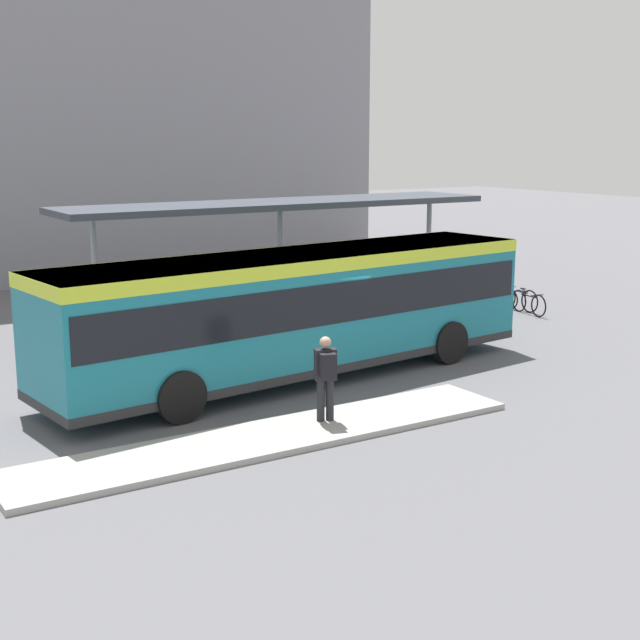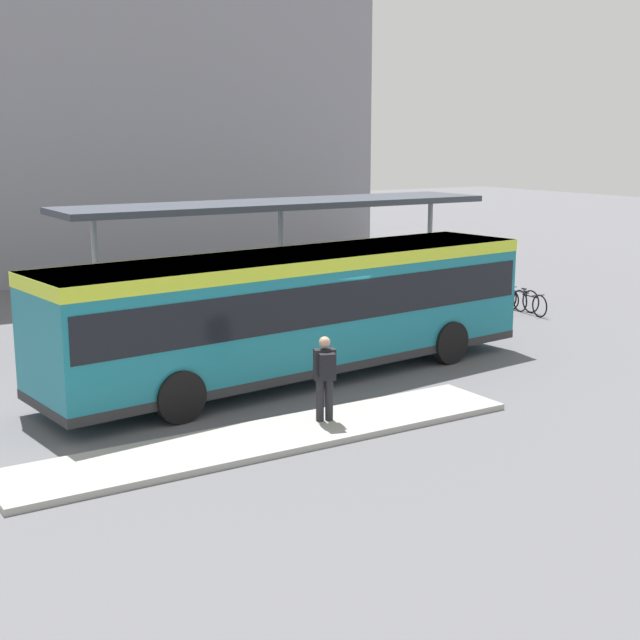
{
  "view_description": "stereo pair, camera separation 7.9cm",
  "coord_description": "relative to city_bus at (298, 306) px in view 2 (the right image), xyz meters",
  "views": [
    {
      "loc": [
        -10.37,
        -17.42,
        5.58
      ],
      "look_at": [
        0.62,
        0.0,
        1.33
      ],
      "focal_mm": 50.0,
      "sensor_mm": 36.0,
      "label": 1
    },
    {
      "loc": [
        -10.3,
        -17.46,
        5.58
      ],
      "look_at": [
        0.62,
        0.0,
        1.33
      ],
      "focal_mm": 50.0,
      "sensor_mm": 36.0,
      "label": 2
    }
  ],
  "objects": [
    {
      "name": "station_building",
      "position": [
        1.77,
        24.31,
        6.79
      ],
      "size": [
        23.56,
        15.98,
        17.07
      ],
      "color": "gray",
      "rests_on": "ground_plane"
    },
    {
      "name": "potted_planter_near_shelter",
      "position": [
        8.3,
        2.87,
        -1.14
      ],
      "size": [
        0.8,
        0.8,
        1.17
      ],
      "color": "slate",
      "rests_on": "ground_plane"
    },
    {
      "name": "bicycle_blue",
      "position": [
        10.43,
        3.37,
        -1.36
      ],
      "size": [
        0.48,
        1.77,
        0.76
      ],
      "rotation": [
        0.0,
        0.0,
        1.56
      ],
      "color": "black",
      "rests_on": "ground_plane"
    },
    {
      "name": "bicycle_black",
      "position": [
        10.19,
        2.68,
        -1.37
      ],
      "size": [
        0.48,
        1.71,
        0.74
      ],
      "rotation": [
        0.0,
        0.0,
        -1.69
      ],
      "color": "black",
      "rests_on": "ground_plane"
    },
    {
      "name": "bicycle_yellow",
      "position": [
        10.24,
        4.07,
        -1.39
      ],
      "size": [
        0.48,
        1.6,
        0.69
      ],
      "rotation": [
        0.0,
        0.0,
        1.65
      ],
      "color": "black",
      "rests_on": "ground_plane"
    },
    {
      "name": "city_bus",
      "position": [
        0.0,
        0.0,
        0.0
      ],
      "size": [
        12.58,
        3.88,
        2.96
      ],
      "rotation": [
        0.0,
        0.0,
        0.11
      ],
      "color": "#197284",
      "rests_on": "ground_plane"
    },
    {
      "name": "curb_island",
      "position": [
        -2.67,
        -3.51,
        -1.68
      ],
      "size": [
        10.11,
        1.8,
        0.12
      ],
      "color": "#9E9E99",
      "rests_on": "ground_plane"
    },
    {
      "name": "station_shelter",
      "position": [
        2.64,
        5.43,
        1.83
      ],
      "size": [
        13.26,
        2.72,
        3.73
      ],
      "color": "#383D47",
      "rests_on": "ground_plane"
    },
    {
      "name": "pedestrian_waiting",
      "position": [
        -1.39,
        -3.38,
        -0.65
      ],
      "size": [
        0.48,
        0.52,
        1.69
      ],
      "rotation": [
        0.0,
        0.0,
        1.25
      ],
      "color": "#232328",
      "rests_on": "curb_island"
    },
    {
      "name": "ground_plane",
      "position": [
        -0.01,
        -0.0,
        -1.74
      ],
      "size": [
        120.0,
        120.0,
        0.0
      ],
      "primitive_type": "plane",
      "color": "#5B5B60"
    }
  ]
}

